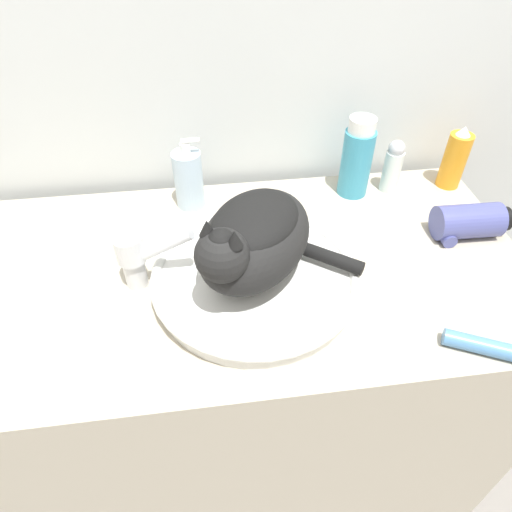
{
  "coord_description": "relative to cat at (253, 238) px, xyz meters",
  "views": [
    {
      "loc": [
        -0.06,
        -0.38,
        1.53
      ],
      "look_at": [
        0.03,
        0.24,
        0.95
      ],
      "focal_mm": 32.0,
      "sensor_mm": 36.0,
      "label": 1
    }
  ],
  "objects": [
    {
      "name": "wall_back",
      "position": [
        -0.02,
        0.44,
        0.21
      ],
      "size": [
        8.0,
        0.05,
        2.4
      ],
      "color": "silver",
      "rests_on": "ground_plane"
    },
    {
      "name": "vanity_counter",
      "position": [
        -0.02,
        0.07,
        -0.56
      ],
      "size": [
        1.25,
        0.64,
        0.85
      ],
      "color": "#B2A893",
      "rests_on": "ground_plane"
    },
    {
      "name": "sink_basin",
      "position": [
        0.0,
        0.01,
        -0.11
      ],
      "size": [
        0.42,
        0.42,
        0.05
      ],
      "color": "silver",
      "rests_on": "vanity_counter"
    },
    {
      "name": "cat",
      "position": [
        0.0,
        0.0,
        0.0
      ],
      "size": [
        0.37,
        0.32,
        0.19
      ],
      "rotation": [
        0.0,
        0.0,
        4.05
      ],
      "color": "black",
      "rests_on": "sink_basin"
    },
    {
      "name": "faucet",
      "position": [
        -0.22,
        0.05,
        -0.06
      ],
      "size": [
        0.16,
        0.06,
        0.15
      ],
      "rotation": [
        0.0,
        0.0,
        -0.17
      ],
      "color": "silver",
      "rests_on": "vanity_counter"
    },
    {
      "name": "spray_bottle_trigger",
      "position": [
        0.55,
        0.31,
        -0.06
      ],
      "size": [
        0.06,
        0.06,
        0.16
      ],
      "color": "orange",
      "rests_on": "vanity_counter"
    },
    {
      "name": "deodorant_stick",
      "position": [
        0.39,
        0.31,
        -0.07
      ],
      "size": [
        0.05,
        0.05,
        0.14
      ],
      "color": "silver",
      "rests_on": "vanity_counter"
    },
    {
      "name": "soap_pump_bottle",
      "position": [
        -0.12,
        0.31,
        -0.06
      ],
      "size": [
        0.07,
        0.07,
        0.18
      ],
      "color": "silver",
      "rests_on": "vanity_counter"
    },
    {
      "name": "mouthwash_bottle",
      "position": [
        0.29,
        0.31,
        -0.04
      ],
      "size": [
        0.07,
        0.07,
        0.2
      ],
      "color": "teal",
      "rests_on": "vanity_counter"
    },
    {
      "name": "cream_tube",
      "position": [
        0.4,
        -0.21,
        -0.12
      ],
      "size": [
        0.16,
        0.1,
        0.04
      ],
      "rotation": [
        0.0,
        0.0,
        -0.45
      ],
      "color": "#4C7FB2",
      "rests_on": "vanity_counter"
    },
    {
      "name": "hair_dryer",
      "position": [
        0.5,
        0.11,
        -0.1
      ],
      "size": [
        0.17,
        0.09,
        0.08
      ],
      "rotation": [
        0.0,
        0.0,
        -0.03
      ],
      "color": "#474C8C",
      "rests_on": "vanity_counter"
    }
  ]
}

